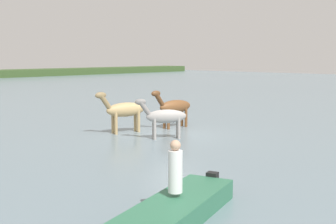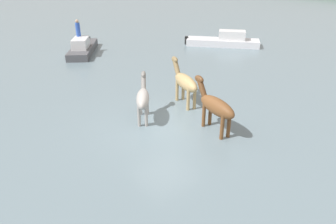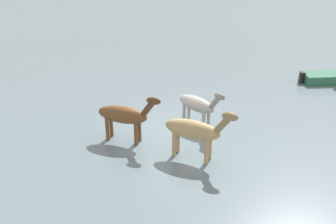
{
  "view_description": "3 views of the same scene",
  "coord_description": "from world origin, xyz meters",
  "px_view_note": "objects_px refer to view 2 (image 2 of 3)",
  "views": [
    {
      "loc": [
        -14.8,
        -13.72,
        3.61
      ],
      "look_at": [
        0.68,
        1.0,
        0.9
      ],
      "focal_mm": 47.64,
      "sensor_mm": 36.0,
      "label": 1
    },
    {
      "loc": [
        8.93,
        -6.39,
        5.95
      ],
      "look_at": [
        0.34,
        -0.1,
        0.78
      ],
      "focal_mm": 32.57,
      "sensor_mm": 36.0,
      "label": 2
    },
    {
      "loc": [
        -2.65,
        12.99,
        6.83
      ],
      "look_at": [
        0.07,
        0.2,
        0.82
      ],
      "focal_mm": 39.46,
      "sensor_mm": 36.0,
      "label": 3
    }
  ],
  "objects_px": {
    "person_spotter_bow": "(78,29)",
    "horse_dark_mare": "(185,82)",
    "boat_launch_far": "(224,42)",
    "boat_skiff_near": "(83,49)",
    "horse_lead": "(143,98)",
    "horse_gray_outer": "(215,106)"
  },
  "relations": [
    {
      "from": "boat_skiff_near",
      "to": "person_spotter_bow",
      "type": "bearing_deg",
      "value": -131.02
    },
    {
      "from": "horse_gray_outer",
      "to": "boat_launch_far",
      "type": "distance_m",
      "value": 14.32
    },
    {
      "from": "person_spotter_bow",
      "to": "horse_lead",
      "type": "bearing_deg",
      "value": -9.5
    },
    {
      "from": "person_spotter_bow",
      "to": "horse_dark_mare",
      "type": "bearing_deg",
      "value": 1.9
    },
    {
      "from": "boat_launch_far",
      "to": "boat_skiff_near",
      "type": "bearing_deg",
      "value": -157.19
    },
    {
      "from": "horse_gray_outer",
      "to": "person_spotter_bow",
      "type": "height_order",
      "value": "person_spotter_bow"
    },
    {
      "from": "horse_gray_outer",
      "to": "boat_launch_far",
      "type": "xyz_separation_m",
      "value": [
        -9.71,
        10.5,
        -0.74
      ]
    },
    {
      "from": "horse_dark_mare",
      "to": "boat_launch_far",
      "type": "distance_m",
      "value": 12.08
    },
    {
      "from": "horse_lead",
      "to": "horse_dark_mare",
      "type": "xyz_separation_m",
      "value": [
        -0.22,
        2.42,
        0.11
      ]
    },
    {
      "from": "horse_gray_outer",
      "to": "boat_skiff_near",
      "type": "height_order",
      "value": "horse_gray_outer"
    },
    {
      "from": "horse_lead",
      "to": "horse_gray_outer",
      "type": "height_order",
      "value": "horse_gray_outer"
    },
    {
      "from": "horse_gray_outer",
      "to": "person_spotter_bow",
      "type": "bearing_deg",
      "value": 5.66
    },
    {
      "from": "horse_lead",
      "to": "boat_skiff_near",
      "type": "relative_size",
      "value": 0.4
    },
    {
      "from": "horse_dark_mare",
      "to": "boat_skiff_near",
      "type": "xyz_separation_m",
      "value": [
        -11.61,
        -0.31,
        -0.77
      ]
    },
    {
      "from": "boat_launch_far",
      "to": "horse_gray_outer",
      "type": "bearing_deg",
      "value": -89.99
    },
    {
      "from": "horse_lead",
      "to": "boat_launch_far",
      "type": "distance_m",
      "value": 14.22
    },
    {
      "from": "horse_gray_outer",
      "to": "boat_launch_far",
      "type": "bearing_deg",
      "value": -40.41
    },
    {
      "from": "horse_dark_mare",
      "to": "horse_gray_outer",
      "type": "bearing_deg",
      "value": 178.79
    },
    {
      "from": "horse_gray_outer",
      "to": "boat_skiff_near",
      "type": "relative_size",
      "value": 0.49
    },
    {
      "from": "boat_launch_far",
      "to": "person_spotter_bow",
      "type": "relative_size",
      "value": 4.46
    },
    {
      "from": "horse_gray_outer",
      "to": "boat_skiff_near",
      "type": "bearing_deg",
      "value": 5.3
    },
    {
      "from": "boat_skiff_near",
      "to": "boat_launch_far",
      "type": "height_order",
      "value": "boat_launch_far"
    }
  ]
}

